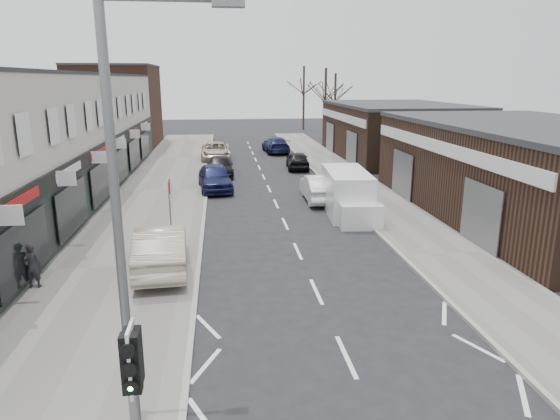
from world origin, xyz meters
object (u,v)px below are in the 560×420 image
object	(u,v)px
parked_car_right_a	(319,188)
parked_car_right_b	(298,160)
white_van	(347,194)
sedan_on_pavement	(161,247)
traffic_light	(133,374)
warning_sign	(170,191)
street_lamp	(128,214)
parked_car_left_c	(216,151)
parked_car_right_c	(276,145)
parked_car_left_a	(215,177)
parked_car_left_b	(220,166)
pedestrian	(32,265)

from	to	relation	value
parked_car_right_a	parked_car_right_b	bearing A→B (deg)	-91.20
white_van	sedan_on_pavement	distance (m)	11.11
traffic_light	warning_sign	world-z (taller)	traffic_light
street_lamp	parked_car_right_a	bearing A→B (deg)	69.90
parked_car_left_c	parked_car_right_c	bearing A→B (deg)	33.15
street_lamp	warning_sign	size ratio (longest dim) A/B	2.96
street_lamp	parked_car_left_c	bearing A→B (deg)	88.16
traffic_light	parked_car_left_a	bearing A→B (deg)	87.62
sedan_on_pavement	parked_car_left_c	world-z (taller)	sedan_on_pavement
warning_sign	parked_car_left_b	bearing A→B (deg)	82.01
street_lamp	pedestrian	size ratio (longest dim) A/B	5.18
parked_car_left_a	traffic_light	bearing A→B (deg)	-97.87
warning_sign	parked_car_right_a	bearing A→B (deg)	40.03
pedestrian	parked_car_right_b	world-z (taller)	pedestrian
parked_car_right_c	parked_car_left_c	bearing A→B (deg)	30.14
parked_car_left_b	parked_car_left_c	size ratio (longest dim) A/B	0.85
parked_car_left_a	parked_car_right_c	xyz separation A→B (m)	(5.60, 16.04, -0.07)
white_van	sedan_on_pavement	bearing A→B (deg)	-136.33
pedestrian	parked_car_right_a	world-z (taller)	pedestrian
parked_car_left_b	parked_car_left_a	bearing A→B (deg)	-94.64
traffic_light	white_van	size ratio (longest dim) A/B	0.53
parked_car_left_a	parked_car_left_b	world-z (taller)	parked_car_left_a
pedestrian	parked_car_left_c	size ratio (longest dim) A/B	0.29
pedestrian	parked_car_left_a	size ratio (longest dim) A/B	0.32
warning_sign	parked_car_left_a	world-z (taller)	warning_sign
warning_sign	parked_car_left_b	xyz separation A→B (m)	(2.10, 14.92, -1.54)
warning_sign	white_van	xyz separation A→B (m)	(8.56, 3.40, -1.15)
parked_car_left_c	parked_car_left_b	bearing A→B (deg)	-88.00
white_van	parked_car_right_b	xyz separation A→B (m)	(-0.49, 13.50, -0.37)
street_lamp	parked_car_left_b	size ratio (longest dim) A/B	1.75
street_lamp	parked_car_right_a	distance (m)	20.86
pedestrian	parked_car_right_a	distance (m)	16.26
street_lamp	parked_car_left_c	distance (m)	35.33
parked_car_left_a	parked_car_left_b	distance (m)	4.94
traffic_light	pedestrian	size ratio (longest dim) A/B	2.01
warning_sign	sedan_on_pavement	xyz separation A→B (m)	(-0.04, -3.64, -1.26)
white_van	parked_car_right_c	xyz separation A→B (m)	(-1.20, 22.65, -0.31)
parked_car_left_a	parked_car_right_b	distance (m)	9.35
parked_car_left_b	sedan_on_pavement	bearing A→B (deg)	-97.30
sedan_on_pavement	parked_car_right_a	bearing A→B (deg)	-131.59
parked_car_left_a	parked_car_right_a	world-z (taller)	parked_car_left_a
parked_car_right_a	parked_car_right_c	world-z (taller)	parked_car_right_a
street_lamp	parked_car_right_c	size ratio (longest dim) A/B	1.56
warning_sign	parked_car_left_a	distance (m)	10.25
sedan_on_pavement	parked_car_left_b	size ratio (longest dim) A/B	1.09
traffic_light	parked_car_right_a	xyz separation A→B (m)	(6.92, 20.47, -1.65)
parked_car_left_c	parked_car_right_b	xyz separation A→B (m)	(6.31, -5.40, -0.06)
pedestrian	parked_car_left_b	xyz separation A→B (m)	(6.14, 19.74, -0.23)
traffic_light	white_van	xyz separation A→B (m)	(7.80, 17.41, -1.36)
white_van	pedestrian	size ratio (longest dim) A/B	3.80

